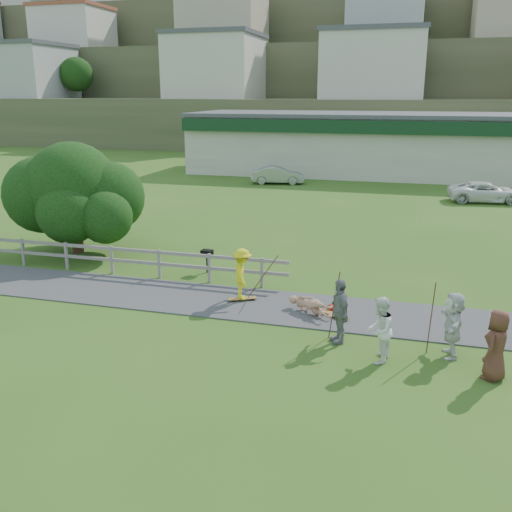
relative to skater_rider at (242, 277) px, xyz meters
The scene contains 21 objects.
ground 2.60m from the skater_rider, 135.42° to the right, with size 260.00×260.00×0.00m, color #315B1A.
path 1.95m from the skater_rider, behind, with size 34.00×3.00×0.04m, color #3D3D40.
fence 6.56m from the skater_rider, 166.07° to the left, with size 15.05×0.10×1.10m.
strip_mall 33.34m from the skater_rider, 86.12° to the left, with size 32.50×10.75×5.10m.
hillside 90.62m from the skater_rider, 91.12° to the left, with size 220.00×67.00×47.50m.
skater_rider is the anchor object (origin of this frame).
skater_fallen 2.53m from the skater_rider, 12.65° to the right, with size 1.65×0.40×0.60m, color tan.
spectator_a 5.75m from the skater_rider, 35.06° to the right, with size 0.86×0.67×1.77m, color white.
spectator_b 4.25m from the skater_rider, 33.54° to the right, with size 1.09×0.45×1.85m, color gray.
spectator_c 8.26m from the skater_rider, 24.87° to the right, with size 0.87×0.56×1.77m, color brown.
spectator_d 6.98m from the skater_rider, 20.54° to the right, with size 1.66×0.53×1.79m, color silver.
car_silver 25.73m from the skater_rider, 101.00° to the left, with size 1.40×4.01×1.32m, color #9EA2A6.
car_white 23.53m from the skater_rider, 65.67° to the left, with size 2.14×4.65×1.29m, color white.
tree 9.66m from the skater_rider, 155.81° to the left, with size 6.27×6.27×3.66m, color black, non-canonical shape.
bbq 3.55m from the skater_rider, 129.84° to the left, with size 0.42×0.32×0.90m, color black, non-canonical shape.
longboard_rider 0.81m from the skater_rider, 90.00° to the right, with size 0.96×0.24×0.11m, color brown, non-canonical shape.
longboard_fallen 3.37m from the skater_rider, 11.29° to the right, with size 0.99×0.24×0.11m, color brown, non-canonical shape.
helmet 3.10m from the skater_rider, ahead, with size 0.27×0.27×0.27m, color #9D1408.
pole_rider 0.73m from the skater_rider, 33.69° to the left, with size 0.03×0.03×1.90m, color #523021.
pole_spec_left 4.01m from the skater_rider, 32.79° to the right, with size 0.03×0.03×2.03m, color #523021.
pole_spec_right 6.46m from the skater_rider, 22.33° to the right, with size 0.03×0.03×2.02m, color #523021.
Camera 1 is at (7.06, -15.46, 6.75)m, focal length 40.00 mm.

